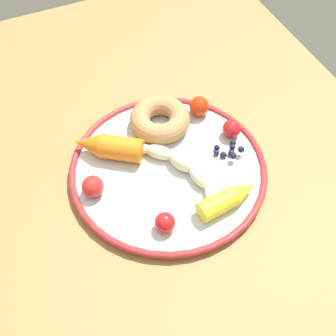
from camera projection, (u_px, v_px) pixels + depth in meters
name	position (u px, v px, depth m)	size (l,w,h in m)	color
ground_plane	(159.00, 319.00, 1.34)	(6.00, 6.00, 0.00)	#404236
dining_table	(153.00, 207.00, 0.83)	(1.14, 0.90, 0.71)	olive
plate	(168.00, 169.00, 0.77)	(0.34, 0.34, 0.02)	silver
banana	(178.00, 166.00, 0.76)	(0.19, 0.12, 0.03)	beige
carrot_orange	(108.00, 147.00, 0.77)	(0.10, 0.12, 0.04)	orange
carrot_yellow	(229.00, 198.00, 0.71)	(0.05, 0.11, 0.03)	yellow
donut	(160.00, 119.00, 0.81)	(0.11, 0.11, 0.04)	#AD7C4B
blueberry_pile	(229.00, 151.00, 0.78)	(0.05, 0.05, 0.02)	#191638
tomato_near	(165.00, 222.00, 0.69)	(0.03, 0.03, 0.03)	red
tomato_mid	(93.00, 186.00, 0.73)	(0.04, 0.04, 0.04)	red
tomato_far	(199.00, 106.00, 0.83)	(0.04, 0.04, 0.04)	red
tomato_extra	(232.00, 129.00, 0.80)	(0.03, 0.03, 0.03)	red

